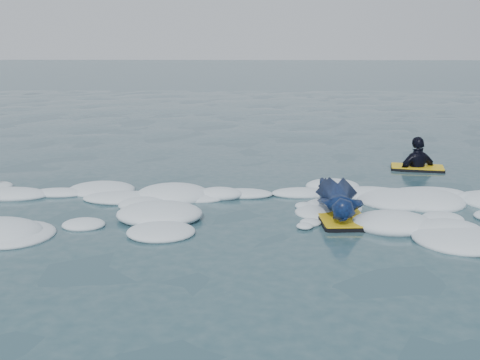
# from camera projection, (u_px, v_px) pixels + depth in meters

# --- Properties ---
(ground) EXTENTS (120.00, 120.00, 0.00)m
(ground) POSITION_uv_depth(u_px,v_px,m) (174.00, 225.00, 8.33)
(ground) COLOR #1B3741
(ground) RESTS_ON ground
(foam_band) EXTENTS (12.00, 3.10, 0.30)m
(foam_band) POSITION_uv_depth(u_px,v_px,m) (183.00, 205.00, 9.34)
(foam_band) COLOR white
(foam_band) RESTS_ON ground
(prone_woman_unit) EXTENTS (0.73, 1.80, 0.47)m
(prone_woman_unit) POSITION_uv_depth(u_px,v_px,m) (339.00, 200.00, 8.71)
(prone_woman_unit) COLOR black
(prone_woman_unit) RESTS_ON ground
(waiting_rider_unit) EXTENTS (1.10, 0.75, 1.51)m
(waiting_rider_unit) POSITION_uv_depth(u_px,v_px,m) (417.00, 174.00, 11.80)
(waiting_rider_unit) COLOR black
(waiting_rider_unit) RESTS_ON ground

